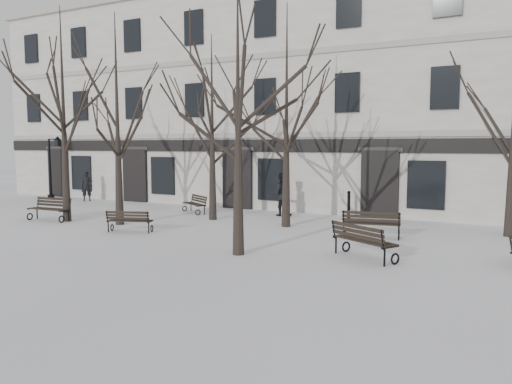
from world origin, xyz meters
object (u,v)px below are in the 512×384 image
Objects in this scene: tree_2 at (238,84)px; bench_2 at (362,240)px; tree_1 at (117,93)px; tree_0 at (63,88)px; lamp_post at (53,163)px; bench_1 at (129,220)px; bench_3 at (195,203)px; bench_4 at (371,223)px; bench_0 at (50,208)px.

tree_2 reaches higher than bench_2.
tree_2 is at bearing -20.59° from tree_1.
lamp_post is (-7.77, 5.97, -3.31)m from tree_0.
bench_1 is at bearing -11.97° from tree_0.
tree_0 is 4.27× the size of bench_2.
lamp_post is (-11.04, 1.43, 1.66)m from bench_3.
bench_2 is at bearing 0.75° from bench_3.
tree_1 is at bearing -28.63° from lamp_post.
tree_2 reaches higher than bench_1.
bench_3 reaches higher than bench_1.
bench_3 is at bearing -7.36° from lamp_post.
bench_1 is 8.58m from bench_2.
bench_1 is 0.83× the size of bench_2.
bench_4 is (-0.58, 3.16, -0.02)m from bench_2.
bench_0 is (-3.28, -0.56, -4.60)m from tree_1.
lamp_post reaches higher than bench_1.
bench_0 is 4.91m from bench_1.
bench_1 is at bearing -37.61° from tree_1.
bench_4 reaches higher than bench_0.
tree_1 is 4.25× the size of bench_0.
tree_0 is 9.66m from tree_2.
bench_4 is at bearing 9.77° from tree_1.
bench_0 is at bearing -98.13° from bench_3.
tree_1 is 4.91× the size of bench_3.
tree_1 is (2.54, 0.34, -0.29)m from tree_0.
bench_2 is at bearing -8.44° from tree_1.
bench_3 is (-6.12, 6.77, -4.38)m from tree_2.
bench_2 is at bearing -5.24° from tree_0.
bench_3 is (3.27, 4.55, -4.96)m from tree_0.
bench_0 is at bearing -27.17° from bench_1.
bench_1 is at bearing 28.09° from bench_2.
tree_2 is 19.21m from lamp_post.
tree_1 reaches higher than bench_1.
tree_1 is at bearing -0.57° from bench_4.
bench_3 is at bearing 47.40° from bench_0.
bench_3 is 0.46× the size of lamp_post.
tree_2 reaches higher than bench_0.
lamp_post is at bearing -21.66° from bench_4.
bench_3 is (4.01, 4.76, -0.07)m from bench_0.
tree_0 reaches higher than bench_1.
tree_2 is at bearing 146.12° from bench_1.
bench_4 is at bearing 15.85° from bench_3.
tree_0 is 6.52m from bench_1.
bench_4 is at bearing -11.32° from lamp_post.
lamp_post reaches higher than bench_3.
bench_2 reaches higher than bench_1.
bench_1 is 13.82m from lamp_post.
tree_1 is at bearing 21.58° from bench_2.
bench_2 is at bearing 158.60° from bench_1.
bench_2 is 3.21m from bench_4.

